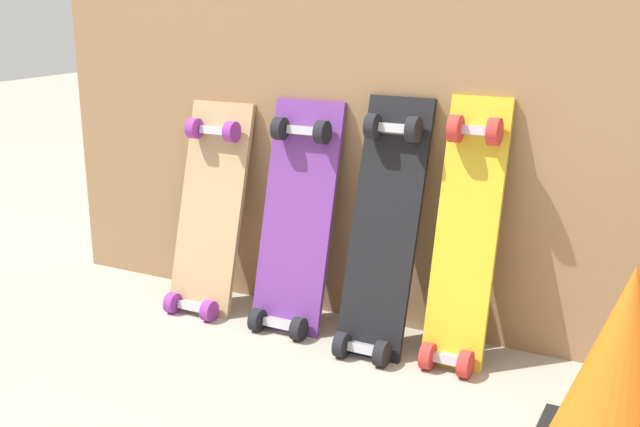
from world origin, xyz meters
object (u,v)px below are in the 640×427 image
at_px(skateboard_purple, 295,228).
at_px(traffic_cone, 624,374).
at_px(skateboard_yellow, 464,246).
at_px(skateboard_natural, 208,219).
at_px(skateboard_black, 382,239).

distance_m(skateboard_purple, traffic_cone, 1.00).
bearing_deg(skateboard_yellow, skateboard_natural, -179.80).
relative_size(skateboard_purple, skateboard_black, 0.96).
bearing_deg(skateboard_yellow, traffic_cone, -38.91).
bearing_deg(skateboard_yellow, skateboard_black, -174.30).
relative_size(skateboard_purple, traffic_cone, 1.60).
relative_size(skateboard_black, skateboard_yellow, 0.98).
bearing_deg(skateboard_purple, skateboard_black, -4.63).
bearing_deg(skateboard_black, skateboard_yellow, 5.70).
distance_m(skateboard_purple, skateboard_yellow, 0.49).
bearing_deg(skateboard_natural, skateboard_purple, 0.67).
distance_m(skateboard_black, traffic_cone, 0.74).
xyz_separation_m(skateboard_natural, skateboard_yellow, (0.79, 0.00, 0.03)).
relative_size(skateboard_purple, skateboard_yellow, 0.95).
relative_size(skateboard_natural, skateboard_yellow, 0.92).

